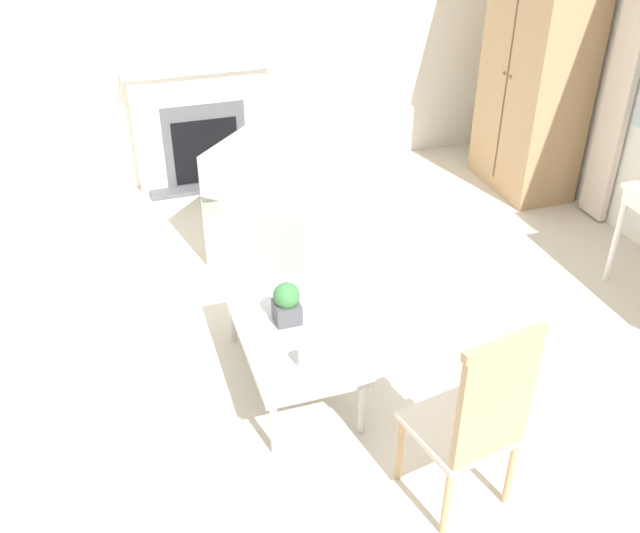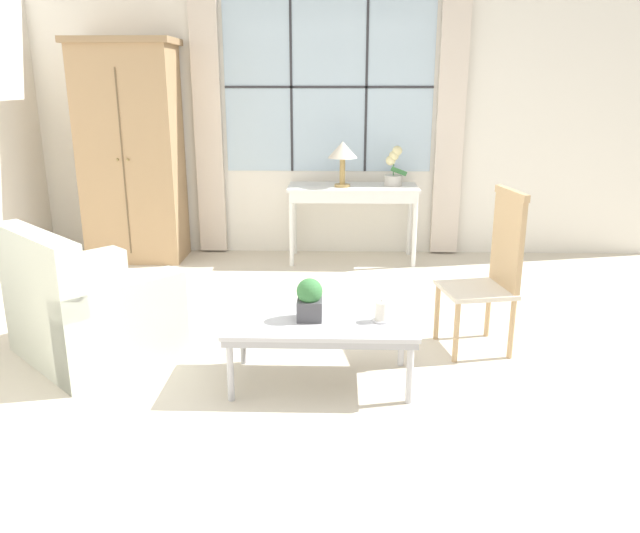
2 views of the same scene
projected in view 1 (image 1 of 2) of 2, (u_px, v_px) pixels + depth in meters
The scene contains 9 objects.
ground_plane at pixel (302, 379), 4.30m from camera, with size 14.00×14.00×0.00m, color beige.
wall_left at pixel (264, 19), 6.15m from camera, with size 0.06×7.20×2.80m, color white.
fireplace at pixel (201, 115), 6.28m from camera, with size 0.34×1.28×1.96m.
armoire at pixel (537, 68), 5.99m from camera, with size 1.02×0.61×2.16m.
armchair_upholstered at pixel (280, 215), 5.45m from camera, with size 1.26×1.25×0.89m.
side_chair_wooden at pixel (478, 416), 3.20m from camera, with size 0.51×0.51×1.10m.
coffee_table at pixel (291, 333), 4.08m from camera, with size 1.12×0.59×0.41m.
potted_plant_small at pixel (287, 302), 4.04m from camera, with size 0.15×0.15×0.25m.
pillar_candle at pixel (305, 358), 3.74m from camera, with size 0.11×0.11×0.13m.
Camera 1 is at (3.15, -0.92, 2.86)m, focal length 40.00 mm.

